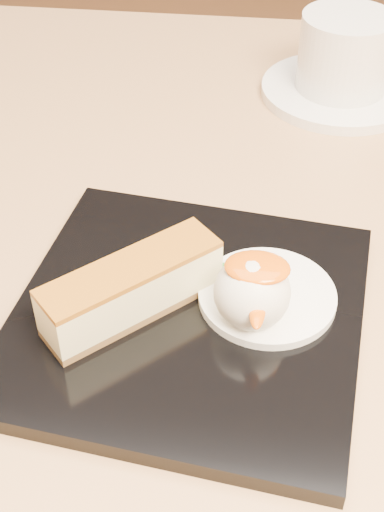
# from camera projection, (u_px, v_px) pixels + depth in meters

# --- Properties ---
(table) EXTENTS (0.80, 0.80, 0.72)m
(table) POSITION_uv_depth(u_px,v_px,m) (262.00, 371.00, 0.63)
(table) COLOR black
(table) RESTS_ON ground
(dessert_plate) EXTENTS (0.25, 0.25, 0.01)m
(dessert_plate) POSITION_uv_depth(u_px,v_px,m) (188.00, 315.00, 0.46)
(dessert_plate) COLOR black
(dessert_plate) RESTS_ON table
(cheesecake) EXTENTS (0.11, 0.10, 0.04)m
(cheesecake) POSITION_uv_depth(u_px,v_px,m) (132.00, 288.00, 0.45)
(cheesecake) COLOR brown
(cheesecake) RESTS_ON dessert_plate
(cream_smear) EXTENTS (0.09, 0.09, 0.01)m
(cream_smear) POSITION_uv_depth(u_px,v_px,m) (267.00, 296.00, 0.46)
(cream_smear) COLOR white
(cream_smear) RESTS_ON dessert_plate
(ice_cream_scoop) EXTENTS (0.05, 0.05, 0.05)m
(ice_cream_scoop) POSITION_uv_depth(u_px,v_px,m) (252.00, 293.00, 0.44)
(ice_cream_scoop) COLOR white
(ice_cream_scoop) RESTS_ON cream_smear
(mango_sauce) EXTENTS (0.04, 0.03, 0.01)m
(mango_sauce) POSITION_uv_depth(u_px,v_px,m) (257.00, 267.00, 0.42)
(mango_sauce) COLOR #E45B07
(mango_sauce) RESTS_ON ice_cream_scoop
(mint_sprig) EXTENTS (0.03, 0.02, 0.00)m
(mint_sprig) POSITION_uv_depth(u_px,v_px,m) (226.00, 262.00, 0.48)
(mint_sprig) COLOR #388F2F
(mint_sprig) RESTS_ON cream_smear
(saucer) EXTENTS (0.15, 0.15, 0.01)m
(saucer) POSITION_uv_depth(u_px,v_px,m) (339.00, 91.00, 0.69)
(saucer) COLOR white
(saucer) RESTS_ON table
(coffee_cup) EXTENTS (0.11, 0.09, 0.07)m
(coffee_cup) POSITION_uv_depth(u_px,v_px,m) (347.00, 51.00, 0.66)
(coffee_cup) COLOR white
(coffee_cup) RESTS_ON saucer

